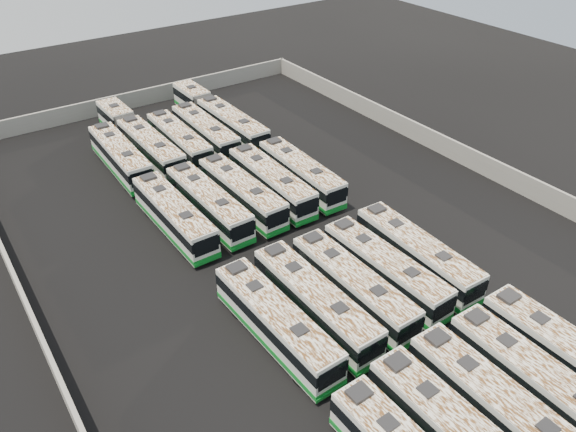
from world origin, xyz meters
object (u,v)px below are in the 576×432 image
object	(u,v)px
bus_midfront_far_left	(276,323)
bus_midback_far_right	(301,173)
bus_midfront_center	(353,286)
bus_midback_right	(271,182)
bus_front_right	(538,384)
bus_front_center	(500,411)
bus_back_far_right	(218,116)
bus_front_far_right	(571,360)
bus_back_center	(179,141)
bus_midback_left	(209,203)
bus_back_right	(205,132)
bus_midback_far_left	(174,215)
bus_midback_center	(242,193)
bus_midfront_right	(385,269)
bus_back_left	(139,137)
bus_midfront_far_right	(416,254)
bus_back_far_left	(120,157)
bus_midfront_left	(315,302)

from	to	relation	value
bus_midfront_far_left	bus_midback_far_right	size ratio (longest dim) A/B	1.01
bus_midfront_center	bus_midback_right	xyz separation A→B (m)	(3.37, 16.19, 0.03)
bus_front_right	bus_front_center	bearing A→B (deg)	179.64
bus_midback_right	bus_back_far_right	xyz separation A→B (m)	(3.37, 16.78, 0.02)
bus_front_far_right	bus_back_center	bearing A→B (deg)	98.96
bus_front_right	bus_back_center	world-z (taller)	bus_front_right
bus_front_far_right	bus_midback_left	distance (m)	31.35
bus_back_right	bus_midback_far_left	bearing A→B (deg)	-126.26
bus_midback_center	bus_back_center	distance (m)	13.41
bus_midback_right	bus_back_center	xyz separation A→B (m)	(-3.37, 13.38, -0.04)
bus_midback_center	bus_midback_right	distance (m)	3.34
bus_front_center	bus_midfront_right	world-z (taller)	bus_front_center
bus_front_far_right	bus_back_right	size ratio (longest dim) A/B	1.01
bus_front_center	bus_midfront_center	size ratio (longest dim) A/B	1.03
bus_back_left	bus_midfront_center	bearing A→B (deg)	-85.03
bus_midback_left	bus_back_far_right	world-z (taller)	bus_back_far_right
bus_front_far_right	bus_midfront_far_right	xyz separation A→B (m)	(-0.09, 13.48, -0.03)
bus_midback_right	bus_back_right	bearing A→B (deg)	91.08
bus_midfront_far_left	bus_midfront_center	xyz separation A→B (m)	(6.78, -0.06, -0.02)
bus_front_center	bus_midfront_far_left	world-z (taller)	bus_front_center
bus_midback_left	bus_back_far_left	bearing A→B (deg)	103.13
bus_midfront_center	bus_back_far_left	xyz separation A→B (m)	(-6.75, 29.54, 0.05)
bus_midback_far_right	bus_back_center	size ratio (longest dim) A/B	1.01
bus_back_center	bus_midfront_center	bearing A→B (deg)	-89.37
bus_midfront_center	bus_midback_left	distance (m)	16.63
bus_midfront_far_right	bus_midback_center	xyz separation A→B (m)	(-6.70, 16.04, -0.02)
bus_midfront_right	bus_back_far_left	world-z (taller)	bus_back_far_left
bus_front_right	bus_midback_center	bearing A→B (deg)	97.11
bus_midback_far_right	bus_back_right	size ratio (longest dim) A/B	0.99
bus_front_right	bus_midfront_far_left	bearing A→B (deg)	127.84
bus_midfront_far_right	bus_midfront_right	bearing A→B (deg)	-178.61
bus_midfront_right	bus_back_center	bearing A→B (deg)	95.00
bus_midfront_center	bus_back_far_right	distance (m)	33.65
bus_midfront_center	bus_midfront_right	bearing A→B (deg)	1.93
bus_midfront_right	bus_back_far_right	xyz separation A→B (m)	(3.41, 32.84, 0.07)
bus_midfront_center	bus_midback_far_left	size ratio (longest dim) A/B	0.99
bus_midback_far_right	bus_back_far_left	world-z (taller)	bus_back_far_left
bus_front_center	bus_midback_far_right	size ratio (longest dim) A/B	1.03
bus_midback_left	bus_midback_far_right	size ratio (longest dim) A/B	1.00
bus_front_far_right	bus_midfront_far_right	distance (m)	13.48
bus_front_center	bus_midback_far_left	distance (m)	30.25
bus_midfront_center	bus_midfront_left	bearing A→B (deg)	176.67
bus_midback_right	bus_back_left	bearing A→B (deg)	112.99
bus_midfront_far_right	bus_midback_center	bearing A→B (deg)	114.13
bus_front_center	bus_midfront_far_right	world-z (taller)	bus_front_center
bus_front_center	bus_back_far_right	size ratio (longest dim) A/B	0.64
bus_back_left	bus_midfront_right	bearing A→B (deg)	-79.31
bus_midback_far_right	bus_back_far_right	distance (m)	16.92
bus_midfront_far_left	bus_midfront_left	world-z (taller)	bus_midfront_left
bus_midfront_far_left	bus_midback_right	size ratio (longest dim) A/B	1.00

